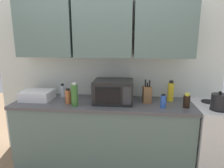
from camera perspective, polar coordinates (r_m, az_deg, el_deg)
name	(u,v)px	position (r m, az deg, el deg)	size (l,w,h in m)	color
wall_back_with_cabinets	(105,47)	(2.61, -2.11, 10.72)	(3.09, 0.38, 2.60)	silver
counter_run	(103,134)	(2.67, -2.63, -14.34)	(2.22, 0.63, 0.90)	slate
stove_range	(223,141)	(2.86, 29.56, -14.15)	(0.76, 0.64, 0.91)	silver
kettle	(219,102)	(2.48, 28.61, -4.48)	(0.17, 0.17, 0.21)	black
microwave	(113,91)	(2.43, 0.41, -2.15)	(0.48, 0.37, 0.28)	black
dish_rack	(37,95)	(2.74, -20.80, -3.03)	(0.38, 0.30, 0.12)	silver
knife_block	(147,94)	(2.48, 10.08, -2.92)	(0.11, 0.13, 0.29)	brown
bottle_spice_jar	(68,97)	(2.45, -12.59, -3.61)	(0.07, 0.07, 0.19)	#BC6638
bottle_yellow_mustard	(171,91)	(2.60, 16.62, -2.09)	(0.08, 0.08, 0.26)	gold
bottle_green_oil	(75,95)	(2.34, -10.80, -3.14)	(0.08, 0.08, 0.28)	#386B2D
bottle_blue_cleaner	(163,101)	(2.32, 14.58, -4.88)	(0.06, 0.06, 0.16)	#2D56B7
bottle_clear_tall	(63,91)	(2.77, -14.08, -1.91)	(0.07, 0.07, 0.18)	silver
bottle_soy_dark	(187,101)	(2.42, 20.79, -4.63)	(0.08, 0.08, 0.17)	black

